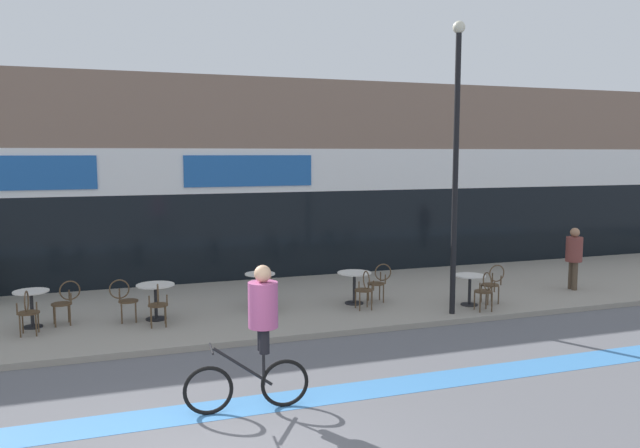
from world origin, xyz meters
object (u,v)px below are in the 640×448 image
object	(u,v)px
bistro_table_1	(156,294)
cafe_chair_0_near	(28,310)
cafe_chair_4_near	(485,289)
lamp_post	(456,151)
pedestrian_near_end	(574,253)
bistro_table_0	(31,301)
cyclist_0	(258,329)
cafe_chair_2_near	(267,290)
bistro_table_3	(354,281)
cafe_chair_4_side	(493,281)
cafe_chair_3_near	(365,287)
cafe_chair_1_near	(158,302)
cafe_chair_0_side	(65,300)
bistro_table_2	(260,283)
bistro_table_4	(470,284)
cafe_chair_3_side	(379,280)
cafe_chair_1_side	(124,297)

from	to	relation	value
bistro_table_1	cafe_chair_0_near	size ratio (longest dim) A/B	0.88
bistro_table_1	cafe_chair_4_near	bearing A→B (deg)	-14.01
lamp_post	pedestrian_near_end	xyz separation A→B (m)	(4.20, 1.11, -2.57)
bistro_table_0	cyclist_0	xyz separation A→B (m)	(3.41, -5.15, 0.52)
cafe_chair_2_near	bistro_table_3	bearing A→B (deg)	-91.41
cafe_chair_4_side	lamp_post	xyz separation A→B (m)	(-1.40, -0.53, 3.00)
cafe_chair_3_near	cafe_chair_1_near	bearing A→B (deg)	92.19
cafe_chair_4_side	bistro_table_1	bearing A→B (deg)	-7.18
lamp_post	cafe_chair_1_near	bearing A→B (deg)	170.73
cafe_chair_0_side	cafe_chair_0_near	bearing A→B (deg)	36.94
cafe_chair_2_near	cafe_chair_0_near	bearing A→B (deg)	86.72
bistro_table_2	cafe_chair_2_near	xyz separation A→B (m)	(0.01, -0.63, -0.03)
pedestrian_near_end	cafe_chair_4_near	bearing A→B (deg)	-151.78
cafe_chair_0_near	cafe_chair_0_side	xyz separation A→B (m)	(0.63, 0.64, 0.00)
bistro_table_1	bistro_table_2	bearing A→B (deg)	9.19
bistro_table_3	cyclist_0	xyz separation A→B (m)	(-3.45, -4.87, 0.51)
bistro_table_4	cafe_chair_3_side	bearing A→B (deg)	151.37
cafe_chair_4_near	cyclist_0	bearing A→B (deg)	126.73
pedestrian_near_end	cafe_chair_1_near	bearing A→B (deg)	-170.43
cafe_chair_2_near	cafe_chair_4_side	xyz separation A→B (m)	(5.19, -0.85, 0.00)
cafe_chair_4_side	lamp_post	world-z (taller)	lamp_post
bistro_table_0	bistro_table_2	distance (m)	4.73
bistro_table_1	cyclist_0	xyz separation A→B (m)	(1.01, -4.96, 0.51)
cyclist_0	cafe_chair_1_side	bearing A→B (deg)	-67.52
cafe_chair_2_near	lamp_post	bearing A→B (deg)	-115.61
cafe_chair_4_side	pedestrian_near_end	xyz separation A→B (m)	(2.80, 0.58, 0.43)
cyclist_0	cafe_chair_1_near	bearing A→B (deg)	-72.59
bistro_table_4	cafe_chair_0_side	size ratio (longest dim) A/B	0.79
bistro_table_4	cafe_chair_4_side	distance (m)	0.63
cafe_chair_4_near	lamp_post	xyz separation A→B (m)	(-0.76, 0.09, 3.00)
cafe_chair_1_near	cyclist_0	size ratio (longest dim) A/B	0.44
bistro_table_2	cafe_chair_3_side	world-z (taller)	cafe_chair_3_side
cafe_chair_3_near	cafe_chair_3_side	xyz separation A→B (m)	(0.63, 0.62, 0.00)
cafe_chair_4_side	lamp_post	distance (m)	3.35
bistro_table_0	cafe_chair_1_near	world-z (taller)	cafe_chair_1_near
bistro_table_4	cafe_chair_1_side	size ratio (longest dim) A/B	0.79
bistro_table_0	cafe_chair_2_near	size ratio (longest dim) A/B	0.83
cafe_chair_2_near	cafe_chair_3_side	size ratio (longest dim) A/B	1.00
bistro_table_4	cafe_chair_3_near	world-z (taller)	cafe_chair_3_near
cafe_chair_3_side	cafe_chair_4_side	bearing A→B (deg)	163.84
bistro_table_2	cyclist_0	size ratio (longest dim) A/B	0.37
cafe_chair_1_near	cafe_chair_1_side	world-z (taller)	same
bistro_table_3	cafe_chair_1_near	bearing A→B (deg)	-173.19
cafe_chair_3_side	bistro_table_0	bearing A→B (deg)	3.79
bistro_table_4	cyclist_0	xyz separation A→B (m)	(-5.89, -3.87, 0.54)
bistro_table_3	bistro_table_4	xyz separation A→B (m)	(2.45, -1.00, -0.03)
cafe_chair_4_near	pedestrian_near_end	size ratio (longest dim) A/B	0.57
cafe_chair_1_side	cafe_chair_4_near	size ratio (longest dim) A/B	1.00
bistro_table_1	pedestrian_near_end	xyz separation A→B (m)	(10.34, -0.52, 0.40)
cafe_chair_3_side	cafe_chair_0_side	bearing A→B (deg)	3.50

